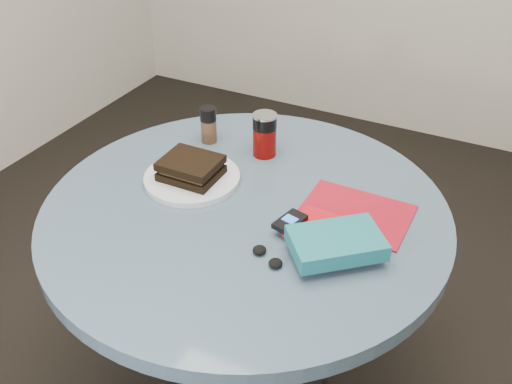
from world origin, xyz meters
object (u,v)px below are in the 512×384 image
at_px(novel, 336,243).
at_px(headphones, 267,257).
at_px(sandwich, 191,168).
at_px(magazine, 355,213).
at_px(table, 246,256).
at_px(mp3_player, 290,222).
at_px(soda_can, 265,135).
at_px(red_book, 331,233).
at_px(pepper_grinder, 209,124).
at_px(plate, 192,178).

height_order(novel, headphones, novel).
relative_size(sandwich, magazine, 0.57).
bearing_deg(table, magazine, 19.43).
relative_size(table, mp3_player, 11.24).
relative_size(table, headphones, 11.00).
height_order(soda_can, mp3_player, soda_can).
bearing_deg(red_book, table, 178.80).
xyz_separation_m(table, sandwich, (-0.17, 0.03, 0.20)).
bearing_deg(magazine, soda_can, 154.88).
bearing_deg(mp3_player, novel, -17.22).
bearing_deg(pepper_grinder, red_book, -28.65).
height_order(plate, sandwich, sandwich).
xyz_separation_m(table, pepper_grinder, (-0.24, 0.24, 0.22)).
distance_m(red_book, novel, 0.07).
distance_m(table, pepper_grinder, 0.40).
distance_m(sandwich, mp3_player, 0.32).
bearing_deg(table, sandwich, 169.24).
distance_m(sandwich, novel, 0.45).
xyz_separation_m(sandwich, headphones, (0.31, -0.19, -0.03)).
height_order(red_book, headphones, red_book).
bearing_deg(plate, sandwich, -70.75).
bearing_deg(red_book, sandwich, 176.49).
bearing_deg(headphones, magazine, 64.37).
relative_size(soda_can, headphones, 1.37).
bearing_deg(sandwich, novel, -14.54).
height_order(pepper_grinder, magazine, pepper_grinder).
height_order(plate, headphones, headphones).
distance_m(plate, headphones, 0.37).
bearing_deg(pepper_grinder, plate, -71.64).
relative_size(sandwich, red_book, 0.78).
bearing_deg(mp3_player, pepper_grinder, 143.76).
height_order(novel, mp3_player, novel).
distance_m(mp3_player, headphones, 0.11).
distance_m(novel, headphones, 0.15).
bearing_deg(magazine, pepper_grinder, 163.91).
bearing_deg(sandwich, red_book, -7.73).
bearing_deg(novel, red_book, 77.85).
height_order(soda_can, magazine, soda_can).
bearing_deg(sandwich, pepper_grinder, 108.38).
bearing_deg(table, plate, 168.26).
xyz_separation_m(plate, sandwich, (0.00, -0.00, 0.03)).
height_order(magazine, headphones, headphones).
xyz_separation_m(soda_can, red_book, (0.30, -0.26, -0.05)).
height_order(sandwich, headphones, sandwich).
height_order(plate, novel, novel).
distance_m(soda_can, red_book, 0.40).
bearing_deg(soda_can, pepper_grinder, -178.29).
xyz_separation_m(novel, mp3_player, (-0.13, 0.04, -0.01)).
relative_size(magazine, headphones, 2.82).
height_order(soda_can, pepper_grinder, soda_can).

